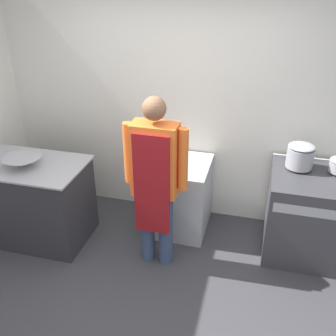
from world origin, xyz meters
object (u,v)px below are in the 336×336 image
person_cook (155,176)px  stock_pot (300,156)px  stove (313,215)px  fridge_unit (178,196)px  mixing_bowl (23,162)px

person_cook → stock_pot: 1.45m
stove → stock_pot: stock_pot is taller
fridge_unit → person_cook: bearing=-96.8°
person_cook → stock_pot: size_ratio=6.59×
fridge_unit → person_cook: size_ratio=0.47×
person_cook → stove: bearing=19.7°
mixing_bowl → stock_pot: size_ratio=1.42×
stove → stock_pot: size_ratio=3.45×
stove → mixing_bowl: 2.95m
stock_pot → mixing_bowl: bearing=-165.9°
fridge_unit → stock_pot: stock_pot is taller
fridge_unit → mixing_bowl: mixing_bowl is taller
stove → stock_pot: bearing=146.1°
mixing_bowl → stock_pot: (2.66, 0.67, 0.08)m
fridge_unit → person_cook: person_cook is taller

